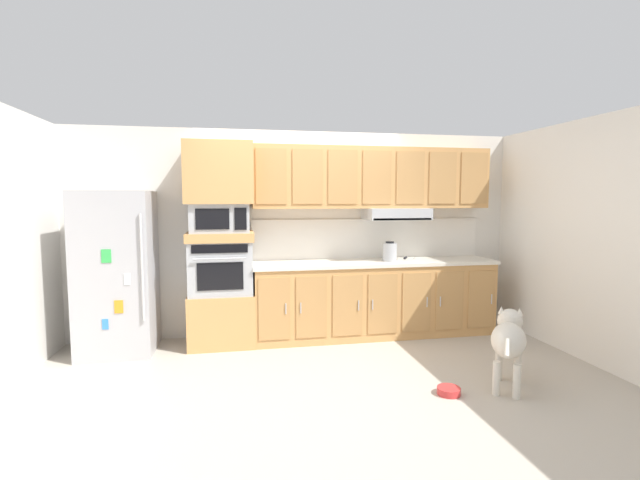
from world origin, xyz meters
name	(u,v)px	position (x,y,z in m)	size (l,w,h in m)	color
ground_plane	(315,361)	(0.00, 0.00, 0.00)	(9.60, 9.60, 0.00)	#B2A899
back_kitchen_wall	(299,233)	(0.00, 1.11, 1.25)	(6.20, 0.12, 2.50)	silver
side_panel_left	(7,247)	(-2.80, 0.00, 1.25)	(0.12, 7.10, 2.50)	silver
side_panel_right	(559,237)	(2.80, 0.00, 1.25)	(0.12, 7.10, 2.50)	white
refrigerator	(117,272)	(-2.06, 0.68, 0.88)	(0.76, 0.73, 1.76)	#ADADB2
oven_base_cabinet	(222,318)	(-0.96, 0.75, 0.30)	(0.74, 0.62, 0.60)	tan
built_in_oven	(221,267)	(-0.96, 0.75, 0.90)	(0.70, 0.62, 0.60)	#A8AAAF
appliance_mid_shelf	(220,236)	(-0.96, 0.75, 1.25)	(0.74, 0.62, 0.10)	tan
microwave	(220,218)	(-0.96, 0.75, 1.46)	(0.64, 0.54, 0.32)	#A8AAAF
appliance_upper_cabinet	(219,173)	(-0.96, 0.75, 1.96)	(0.74, 0.62, 0.68)	tan
lower_cabinet_run	(375,300)	(0.88, 0.75, 0.44)	(2.94, 0.63, 0.88)	tan
countertop_slab	(375,263)	(0.88, 0.75, 0.90)	(2.98, 0.64, 0.04)	silver
backsplash_panel	(368,238)	(0.88, 1.04, 1.17)	(2.98, 0.02, 0.50)	silver
upper_cabinet_with_hood	(374,180)	(0.90, 0.87, 1.90)	(2.94, 0.48, 0.88)	tan
screwdriver	(406,258)	(1.32, 0.85, 0.93)	(0.17, 0.16, 0.03)	black
electric_kettle	(390,252)	(1.05, 0.70, 1.03)	(0.17, 0.17, 0.24)	#A8AAAF
dog	(509,338)	(1.60, -0.92, 0.44)	(0.61, 0.81, 0.66)	beige
dog_food_bowl	(449,391)	(0.99, -1.00, 0.03)	(0.20, 0.20, 0.06)	red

